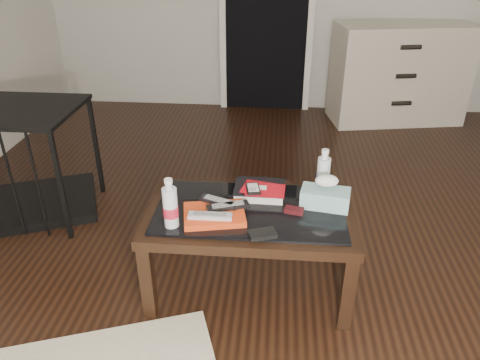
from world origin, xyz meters
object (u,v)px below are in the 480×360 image
object	(u,v)px
tissue_box	(325,198)
water_bottle_right	(323,171)
dresser	(399,74)
pet_crate	(18,179)
coffee_table	(250,220)
water_bottle_left	(170,203)
textbook	(259,190)

from	to	relation	value
tissue_box	water_bottle_right	bearing A→B (deg)	101.71
water_bottle_right	tissue_box	bearing A→B (deg)	-88.16
dresser	pet_crate	bearing A→B (deg)	-155.47
coffee_table	tissue_box	distance (m)	0.38
water_bottle_left	pet_crate	bearing A→B (deg)	146.98
dresser	water_bottle_right	world-z (taller)	dresser
water_bottle_left	tissue_box	world-z (taller)	water_bottle_left
water_bottle_left	dresser	bearing A→B (deg)	59.67
dresser	textbook	distance (m)	2.65
dresser	textbook	world-z (taller)	dresser
coffee_table	tissue_box	world-z (taller)	tissue_box
water_bottle_right	tissue_box	xyz separation A→B (m)	(0.00, -0.14, -0.07)
textbook	tissue_box	world-z (taller)	tissue_box
coffee_table	tissue_box	xyz separation A→B (m)	(0.36, 0.06, 0.11)
textbook	tissue_box	xyz separation A→B (m)	(0.32, -0.09, 0.02)
coffee_table	dresser	distance (m)	2.79
pet_crate	textbook	distance (m)	1.65
pet_crate	water_bottle_right	xyz separation A→B (m)	(1.88, -0.41, 0.35)
textbook	water_bottle_left	size ratio (longest dim) A/B	1.05
dresser	pet_crate	xyz separation A→B (m)	(-2.75, -1.91, -0.22)
coffee_table	pet_crate	xyz separation A→B (m)	(-1.53, 0.60, -0.17)
dresser	textbook	bearing A→B (deg)	-126.81
coffee_table	tissue_box	bearing A→B (deg)	8.80
pet_crate	dresser	bearing A→B (deg)	12.09
pet_crate	coffee_table	bearing A→B (deg)	-44.01
textbook	tissue_box	distance (m)	0.33
dresser	pet_crate	distance (m)	3.36
water_bottle_right	water_bottle_left	bearing A→B (deg)	-152.56
coffee_table	pet_crate	bearing A→B (deg)	158.64
textbook	water_bottle_left	distance (m)	0.50
water_bottle_left	tissue_box	xyz separation A→B (m)	(0.70, 0.23, -0.07)
pet_crate	water_bottle_left	distance (m)	1.46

